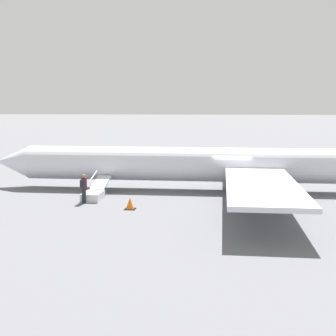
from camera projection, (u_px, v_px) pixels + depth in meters
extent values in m
plane|color=slate|center=(231.00, 191.00, 31.85)|extent=(600.00, 600.00, 0.00)
cylinder|color=silver|center=(232.00, 165.00, 31.61)|extent=(28.51, 2.56, 2.32)
cone|color=silver|center=(13.00, 162.00, 33.40)|extent=(2.57, 2.30, 2.28)
cube|color=silver|center=(262.00, 185.00, 24.44)|extent=(3.82, 12.00, 0.23)
cube|color=silver|center=(248.00, 157.00, 38.51)|extent=(3.82, 12.00, 0.23)
cylinder|color=black|center=(99.00, 184.00, 32.88)|extent=(0.58, 0.15, 0.57)
cylinder|color=#4C4C51|center=(99.00, 179.00, 32.83)|extent=(0.10, 0.10, 0.18)
cylinder|color=black|center=(276.00, 190.00, 30.45)|extent=(0.58, 0.15, 0.57)
cylinder|color=#4C4C51|center=(276.00, 185.00, 30.40)|extent=(0.10, 0.10, 0.18)
cylinder|color=black|center=(273.00, 185.00, 32.51)|extent=(0.58, 0.15, 0.57)
cylinder|color=#4C4C51|center=(273.00, 180.00, 32.46)|extent=(0.10, 0.10, 0.18)
cube|color=silver|center=(93.00, 196.00, 28.75)|extent=(1.11, 1.81, 0.50)
cube|color=silver|center=(101.00, 182.00, 30.65)|extent=(0.92, 2.24, 0.66)
cube|color=silver|center=(94.00, 175.00, 30.64)|extent=(0.08, 2.21, 0.60)
cube|color=#23232D|center=(84.00, 196.00, 27.87)|extent=(0.20, 0.28, 0.85)
cylinder|color=#4C1E23|center=(84.00, 184.00, 27.77)|extent=(0.36, 0.36, 0.65)
sphere|color=#936B4C|center=(84.00, 176.00, 27.71)|extent=(0.24, 0.24, 0.24)
cube|color=black|center=(83.00, 184.00, 27.50)|extent=(0.28, 0.18, 0.44)
cube|color=black|center=(130.00, 209.00, 26.23)|extent=(0.61, 0.61, 0.03)
cone|color=orange|center=(130.00, 203.00, 26.18)|extent=(0.47, 0.47, 0.67)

